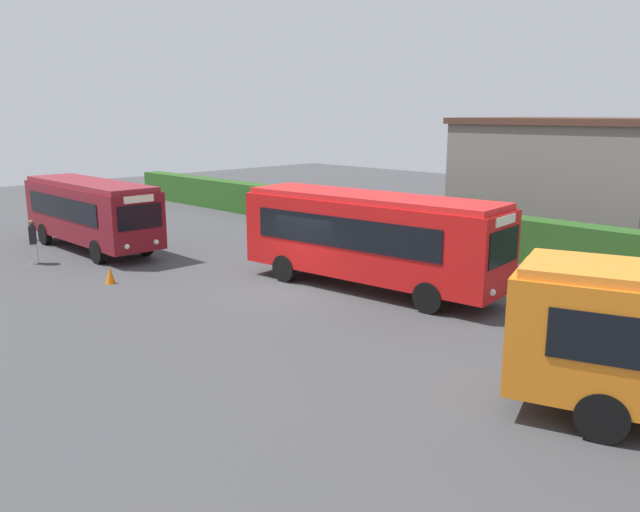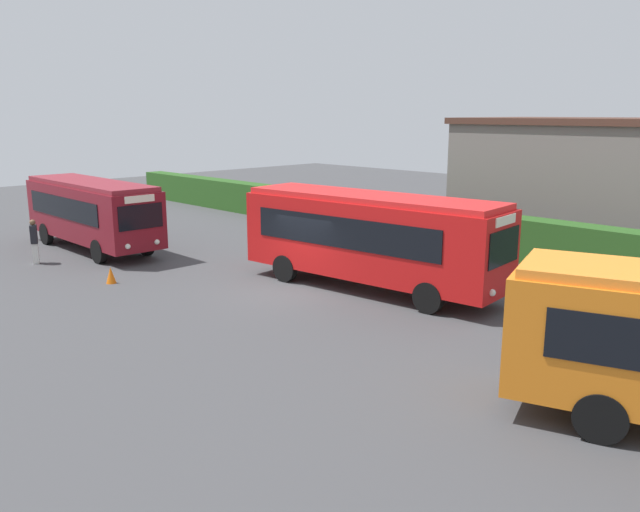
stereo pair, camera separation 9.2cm
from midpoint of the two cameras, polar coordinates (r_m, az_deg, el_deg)
ground_plane at (r=22.37m, az=-2.84°, el=-3.15°), size 81.03×81.03×0.00m
bus_maroon at (r=30.50m, az=-19.54°, el=3.85°), size 8.93×2.47×3.11m
bus_red at (r=22.25m, az=4.65°, el=1.82°), size 9.97×3.48×3.35m
person_left at (r=28.68m, az=-23.99°, el=1.28°), size 0.49×0.41×1.83m
person_center at (r=26.00m, az=7.42°, el=1.20°), size 0.51×0.50×1.84m
hedge_row at (r=29.71m, az=11.95°, el=2.35°), size 52.51×1.24×1.82m
depot_building at (r=33.65m, az=21.47°, el=6.41°), size 9.68×7.60×5.83m
traffic_cone at (r=24.51m, az=-18.00°, el=-1.63°), size 0.36×0.36×0.60m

